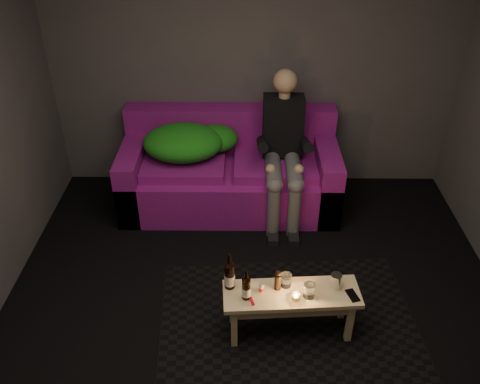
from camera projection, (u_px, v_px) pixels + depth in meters
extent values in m
plane|color=black|center=(255.00, 340.00, 3.75)|extent=(4.50, 4.50, 0.00)
plane|color=#4D4A4D|center=(254.00, 64.00, 4.90)|extent=(4.00, 0.00, 4.00)
cube|color=black|center=(288.00, 325.00, 3.86)|extent=(2.04, 1.55, 0.01)
cube|color=#7D1074|center=(230.00, 184.00, 5.10)|extent=(2.10, 0.94, 0.44)
cube|color=#7D1074|center=(231.00, 128.00, 5.15)|extent=(2.10, 0.23, 0.46)
cube|color=#7D1074|center=(135.00, 175.00, 5.05)|extent=(0.21, 0.94, 0.65)
cube|color=#7D1074|center=(325.00, 176.00, 5.03)|extent=(0.21, 0.94, 0.65)
cube|color=#7D1074|center=(184.00, 164.00, 4.91)|extent=(0.79, 0.63, 0.10)
cube|color=#7D1074|center=(275.00, 165.00, 4.91)|extent=(0.79, 0.63, 0.10)
ellipsoid|color=#1C7C16|center=(183.00, 143.00, 4.84)|extent=(0.76, 0.59, 0.31)
ellipsoid|color=#1C7C16|center=(215.00, 139.00, 4.98)|extent=(0.46, 0.38, 0.25)
ellipsoid|color=#1C7C16|center=(161.00, 143.00, 4.99)|extent=(0.34, 0.27, 0.17)
cube|color=black|center=(283.00, 126.00, 4.79)|extent=(0.38, 0.23, 0.58)
sphere|color=tan|center=(285.00, 81.00, 4.54)|extent=(0.22, 0.22, 0.22)
cylinder|color=#555660|center=(273.00, 170.00, 4.68)|extent=(0.15, 0.52, 0.15)
cylinder|color=#555660|center=(294.00, 170.00, 4.68)|extent=(0.15, 0.52, 0.15)
cylinder|color=#555660|center=(273.00, 212.00, 4.63)|extent=(0.12, 0.12, 0.54)
cylinder|color=#555660|center=(294.00, 212.00, 4.63)|extent=(0.12, 0.12, 0.54)
cube|color=black|center=(273.00, 236.00, 4.71)|extent=(0.09, 0.23, 0.06)
cube|color=black|center=(293.00, 236.00, 4.71)|extent=(0.09, 0.23, 0.06)
cube|color=tan|center=(292.00, 294.00, 3.61)|extent=(0.99, 0.38, 0.04)
cube|color=tan|center=(291.00, 300.00, 3.64)|extent=(0.86, 0.30, 0.09)
cube|color=tan|center=(234.00, 328.00, 3.61)|extent=(0.05, 0.05, 0.36)
cube|color=tan|center=(233.00, 305.00, 3.79)|extent=(0.05, 0.05, 0.36)
cube|color=tan|center=(350.00, 323.00, 3.65)|extent=(0.05, 0.05, 0.36)
cube|color=tan|center=(343.00, 300.00, 3.83)|extent=(0.05, 0.05, 0.36)
cylinder|color=black|center=(230.00, 276.00, 3.59)|extent=(0.07, 0.07, 0.21)
cylinder|color=white|center=(230.00, 279.00, 3.61)|extent=(0.08, 0.08, 0.09)
cone|color=black|center=(229.00, 263.00, 3.52)|extent=(0.07, 0.07, 0.03)
cylinder|color=black|center=(229.00, 260.00, 3.50)|extent=(0.03, 0.03, 0.10)
cylinder|color=black|center=(246.00, 289.00, 3.51)|extent=(0.06, 0.06, 0.17)
cylinder|color=white|center=(246.00, 291.00, 3.52)|extent=(0.06, 0.06, 0.07)
cone|color=black|center=(246.00, 278.00, 3.46)|extent=(0.06, 0.06, 0.03)
cylinder|color=black|center=(246.00, 275.00, 3.44)|extent=(0.02, 0.02, 0.08)
cylinder|color=silver|center=(261.00, 288.00, 3.58)|extent=(0.05, 0.05, 0.08)
cylinder|color=black|center=(278.00, 282.00, 3.59)|extent=(0.06, 0.06, 0.13)
cylinder|color=white|center=(286.00, 280.00, 3.63)|extent=(0.10, 0.10, 0.10)
cylinder|color=white|center=(296.00, 297.00, 3.53)|extent=(0.07, 0.07, 0.05)
sphere|color=orange|center=(296.00, 295.00, 3.52)|extent=(0.02, 0.02, 0.02)
cylinder|color=white|center=(309.00, 290.00, 3.54)|extent=(0.09, 0.09, 0.11)
cylinder|color=silver|center=(336.00, 281.00, 3.62)|extent=(0.11, 0.11, 0.11)
cube|color=black|center=(353.00, 295.00, 3.57)|extent=(0.10, 0.14, 0.01)
cube|color=#BA0B24|center=(252.00, 301.00, 3.52)|extent=(0.04, 0.08, 0.01)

